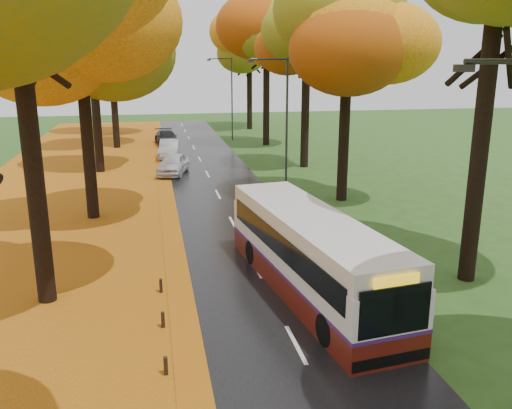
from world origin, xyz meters
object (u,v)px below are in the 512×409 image
object	(u,v)px
streetlamp_mid	(283,115)
bus	(311,252)
streetlamp_far	(229,92)
car_white	(173,164)
car_silver	(170,149)
car_dark	(167,138)

from	to	relation	value
streetlamp_mid	bus	size ratio (longest dim) A/B	0.74
bus	streetlamp_mid	bearing A→B (deg)	72.52
streetlamp_far	bus	size ratio (longest dim) A/B	0.74
streetlamp_mid	car_white	distance (m)	9.85
streetlamp_mid	streetlamp_far	world-z (taller)	same
car_white	car_silver	bearing A→B (deg)	105.56
streetlamp_far	car_silver	size ratio (longest dim) A/B	1.82
streetlamp_mid	car_silver	bearing A→B (deg)	115.61
streetlamp_far	car_white	distance (m)	17.23
car_white	car_silver	xyz separation A→B (m)	(0.00, 6.68, 0.00)
bus	car_dark	world-z (taller)	bus
car_white	car_dark	distance (m)	13.62
streetlamp_mid	car_dark	xyz separation A→B (m)	(-6.30, 20.08, -4.00)
car_white	car_dark	xyz separation A→B (m)	(0.00, 13.62, -0.05)
streetlamp_far	car_dark	size ratio (longest dim) A/B	1.72
car_white	car_silver	world-z (taller)	car_silver
streetlamp_mid	car_silver	xyz separation A→B (m)	(-6.30, 13.14, -3.95)
car_silver	car_dark	world-z (taller)	car_silver
streetlamp_far	bus	bearing A→B (deg)	-93.94
car_white	car_dark	bearing A→B (deg)	105.56
bus	streetlamp_far	bearing A→B (deg)	78.40
bus	car_silver	xyz separation A→B (m)	(-3.78, 27.68, -0.73)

